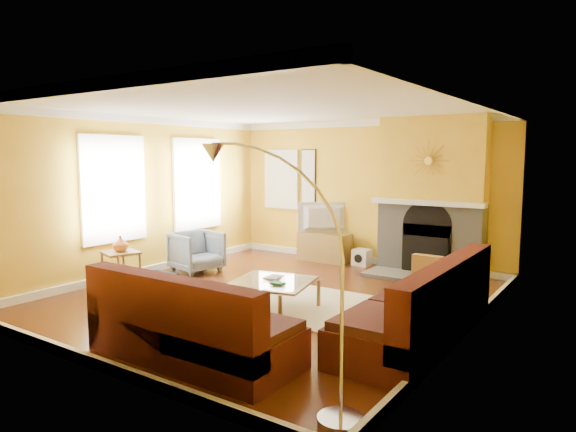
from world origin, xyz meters
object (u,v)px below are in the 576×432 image
Objects in this scene: side_table at (121,269)px; arc_lamp at (278,278)px; sectional_sofa at (309,292)px; coffee_table at (272,295)px; armchair at (197,252)px; media_console at (324,247)px.

side_table is 0.26× the size of arc_lamp.
arc_lamp reaches higher than sectional_sofa.
coffee_table is 1.29× the size of armchair.
sectional_sofa is 3.50m from side_table.
sectional_sofa is 3.68× the size of coffee_table.
sectional_sofa is at bearing -25.03° from coffee_table.
armchair is 1.45m from side_table.
side_table is at bearing -173.25° from coffee_table.
sectional_sofa is 6.69× the size of side_table.
armchair is (-1.40, -2.06, 0.08)m from media_console.
sectional_sofa is 3.59m from armchair.
armchair is at bearing 155.58° from coffee_table.
coffee_table is at bearing 154.97° from sectional_sofa.
coffee_table is 2.70m from side_table.
armchair is at bearing -124.20° from media_console.
sectional_sofa reaches higher than coffee_table.
armchair is 1.41× the size of side_table.
armchair is (-2.45, 1.11, 0.16)m from coffee_table.
media_console and side_table have the same top height.
arc_lamp is at bearing -22.57° from side_table.
coffee_table is 1.82× the size of side_table.
media_console is 2.50m from armchair.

